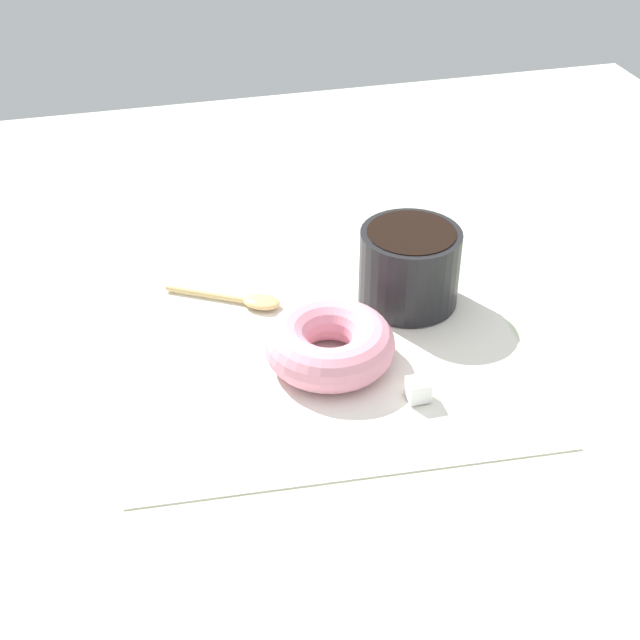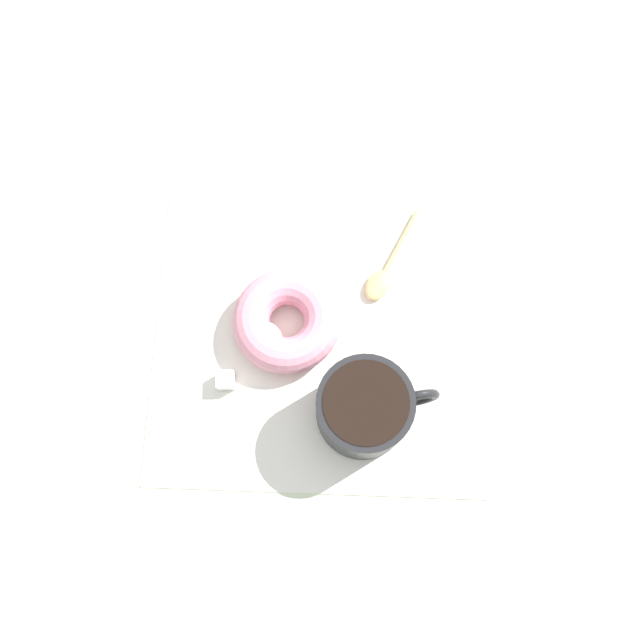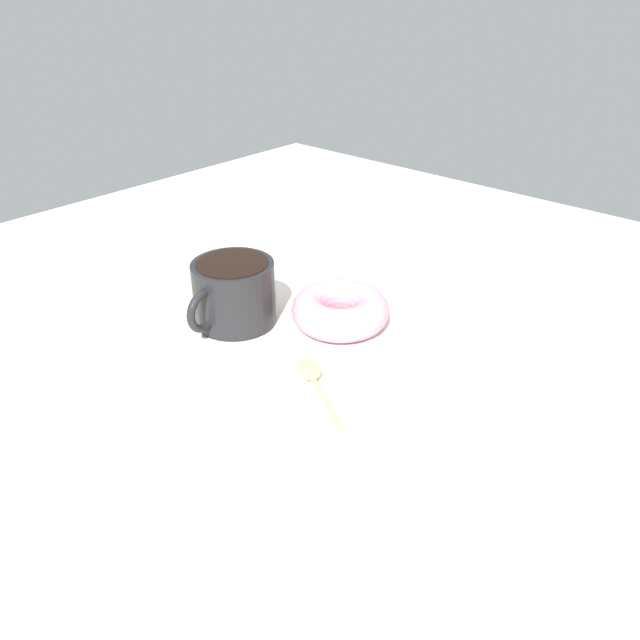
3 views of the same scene
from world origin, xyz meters
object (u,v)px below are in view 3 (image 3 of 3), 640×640
at_px(donut, 340,310).
at_px(spoon, 313,378).
at_px(sugar_cube, 338,284).
at_px(coffee_cup, 233,292).

distance_m(donut, spoon, 0.12).
height_order(donut, spoon, donut).
bearing_deg(sugar_cube, spoon, 33.09).
bearing_deg(coffee_cup, spoon, 78.92).
xyz_separation_m(donut, sugar_cube, (-0.06, -0.06, -0.01)).
bearing_deg(coffee_cup, donut, 128.29).
xyz_separation_m(donut, spoon, (0.10, 0.05, -0.01)).
bearing_deg(coffee_cup, sugar_cube, 164.90).
bearing_deg(spoon, sugar_cube, -146.91).
bearing_deg(donut, spoon, 26.59).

